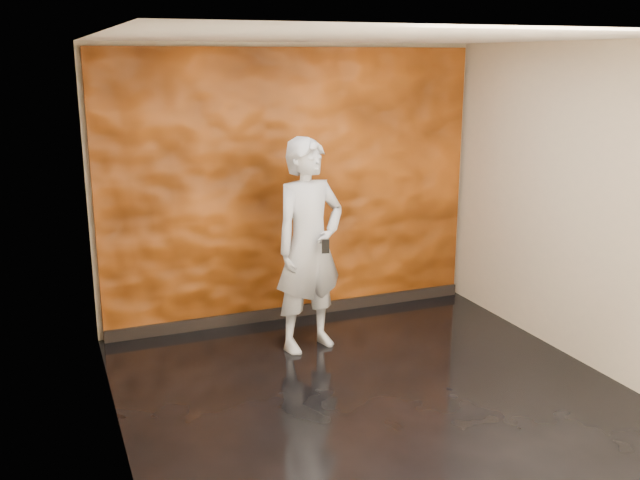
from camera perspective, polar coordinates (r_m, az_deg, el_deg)
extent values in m
cube|color=black|center=(5.96, 4.46, -12.19)|extent=(4.00, 4.00, 0.01)
cube|color=#C4B499|center=(7.28, -2.28, 4.46)|extent=(4.00, 0.02, 2.80)
cube|color=#C4B499|center=(3.86, 18.08, -5.38)|extent=(4.00, 0.02, 2.80)
cube|color=#C4B499|center=(4.94, -16.52, -0.97)|extent=(0.02, 4.00, 2.80)
cube|color=#C4B499|center=(6.60, 20.51, 2.50)|extent=(0.02, 4.00, 2.80)
cube|color=white|center=(5.33, 5.06, 15.87)|extent=(4.00, 4.00, 0.01)
cube|color=#C25915|center=(7.25, -2.18, 4.25)|extent=(3.90, 0.06, 2.75)
cube|color=black|center=(7.56, -1.98, -5.69)|extent=(3.90, 0.04, 0.12)
imported|color=#9DA4AD|center=(6.51, -0.87, -0.45)|extent=(0.82, 0.64, 1.98)
cube|color=black|center=(6.26, 0.45, -0.52)|extent=(0.07, 0.02, 0.13)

